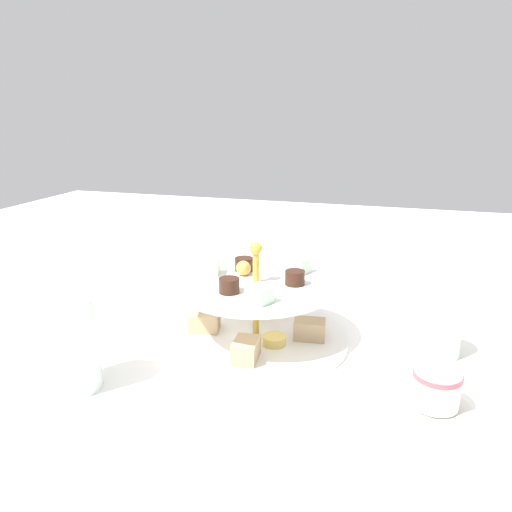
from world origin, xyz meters
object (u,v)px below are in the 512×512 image
object	(u,v)px
water_glass_tall_right	(72,344)
butter_knife_right	(276,489)
tiered_serving_stand	(256,314)
butter_knife_left	(155,285)
teacup_with_saucer	(436,391)
water_glass_short_left	(439,332)

from	to	relation	value
water_glass_tall_right	butter_knife_right	world-z (taller)	water_glass_tall_right
tiered_serving_stand	butter_knife_right	distance (m)	0.33
tiered_serving_stand	butter_knife_left	world-z (taller)	tiered_serving_stand
tiered_serving_stand	teacup_with_saucer	bearing A→B (deg)	-24.12
teacup_with_saucer	butter_knife_right	world-z (taller)	teacup_with_saucer
water_glass_short_left	butter_knife_right	size ratio (longest dim) A/B	0.42
butter_knife_right	water_glass_tall_right	bearing A→B (deg)	139.28
water_glass_tall_right	butter_knife_left	world-z (taller)	water_glass_tall_right
water_glass_short_left	water_glass_tall_right	bearing A→B (deg)	-153.04
tiered_serving_stand	teacup_with_saucer	distance (m)	0.29
teacup_with_saucer	butter_knife_right	bearing A→B (deg)	-129.13
water_glass_tall_right	teacup_with_saucer	distance (m)	0.46
butter_knife_right	teacup_with_saucer	bearing A→B (deg)	29.34
tiered_serving_stand	water_glass_tall_right	distance (m)	0.28
tiered_serving_stand	butter_knife_right	bearing A→B (deg)	-69.98
teacup_with_saucer	water_glass_tall_right	bearing A→B (deg)	-169.55
tiered_serving_stand	butter_knife_left	bearing A→B (deg)	146.81
teacup_with_saucer	butter_knife_left	bearing A→B (deg)	151.07
water_glass_tall_right	teacup_with_saucer	world-z (taller)	water_glass_tall_right
tiered_serving_stand	teacup_with_saucer	size ratio (longest dim) A/B	3.25
water_glass_tall_right	butter_knife_right	bearing A→B (deg)	-19.18
water_glass_short_left	butter_knife_right	bearing A→B (deg)	-115.55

